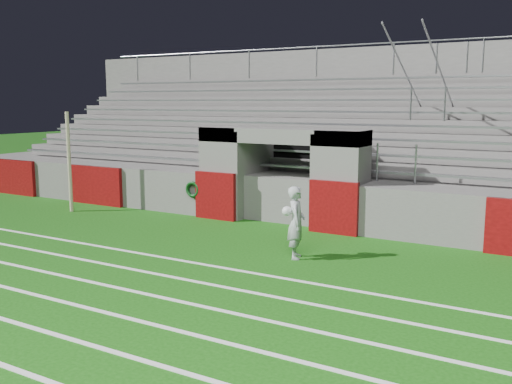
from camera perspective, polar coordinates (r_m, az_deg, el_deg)
The scene contains 6 objects.
ground at distance 12.97m, azimuth -4.80°, elevation -5.81°, with size 90.00×90.00×0.00m, color #134D0C.
field_post at distance 18.11m, azimuth -18.17°, elevation 2.85°, with size 0.11×0.11×3.02m, color tan.
field_markings at distance 9.53m, azimuth -22.72°, elevation -12.03°, with size 28.00×8.09×0.01m.
stadium_structure at distance 19.69m, azimuth 8.60°, elevation 3.61°, with size 26.00×8.48×5.42m.
goalkeeper_with_ball at distance 12.14m, azimuth 4.03°, elevation -3.03°, with size 0.57×0.67×1.55m.
hose_coil at distance 16.61m, azimuth -6.31°, elevation 0.24°, with size 0.49×0.14×0.50m.
Camera 1 is at (7.23, -10.25, 3.31)m, focal length 40.00 mm.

